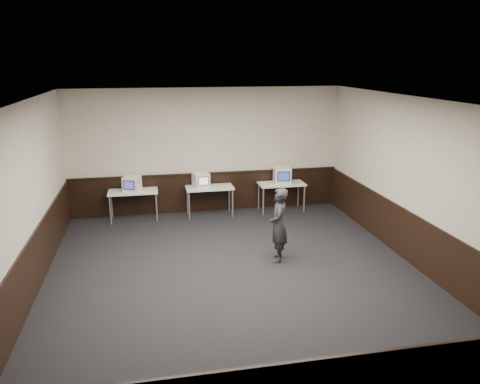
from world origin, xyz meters
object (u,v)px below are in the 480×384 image
desk_center (210,190)px  person (279,225)px  emac_left (132,184)px  emac_center (201,180)px  desk_right (282,186)px  desk_left (133,194)px  emac_right (282,175)px

desk_center → person: person is taller
emac_left → emac_center: size_ratio=1.08×
desk_center → emac_center: 0.33m
desk_right → emac_center: (-2.11, 0.00, 0.26)m
desk_center → emac_left: (-1.91, -0.03, 0.26)m
desk_left → desk_right: 3.80m
emac_right → desk_center: bearing=-173.3°
desk_center → person: size_ratio=0.81×
emac_left → emac_center: emac_center is taller
desk_left → emac_right: size_ratio=2.40×
desk_center → emac_right: size_ratio=2.40×
emac_right → desk_right: bearing=-156.7°
emac_left → person: 4.17m
desk_left → person: size_ratio=0.81×
desk_right → emac_right: (0.01, 0.00, 0.28)m
desk_left → emac_left: size_ratio=2.42×
desk_left → person: person is taller
emac_right → person: person is taller
emac_right → person: size_ratio=0.34×
desk_right → emac_center: 2.13m
emac_center → desk_left: bearing=168.7°
emac_left → emac_center: bearing=21.1°
emac_center → person: size_ratio=0.31×
desk_left → desk_right: bearing=0.0°
desk_center → emac_left: 1.93m
desk_left → person: 4.18m
desk_right → desk_center: bearing=180.0°
desk_left → desk_right: size_ratio=1.00×
desk_center → desk_right: size_ratio=1.00×
desk_left → emac_right: bearing=0.0°
emac_right → person: 3.21m
emac_center → desk_right: bearing=-11.5°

